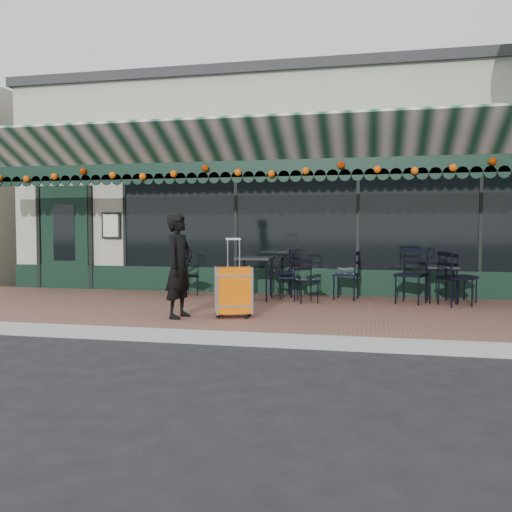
% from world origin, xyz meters
% --- Properties ---
extents(ground, '(80.00, 80.00, 0.00)m').
position_xyz_m(ground, '(0.00, 0.00, 0.00)').
color(ground, black).
rests_on(ground, ground).
extents(sidewalk, '(18.00, 4.00, 0.15)m').
position_xyz_m(sidewalk, '(0.00, 2.00, 0.07)').
color(sidewalk, brown).
rests_on(sidewalk, ground).
extents(curb, '(18.00, 0.16, 0.15)m').
position_xyz_m(curb, '(0.00, -0.08, 0.07)').
color(curb, '#9E9E99').
rests_on(curb, ground).
extents(restaurant_building, '(12.00, 9.60, 4.50)m').
position_xyz_m(restaurant_building, '(0.00, 7.84, 2.27)').
color(restaurant_building, '#AAA694').
rests_on(restaurant_building, ground).
extents(woman, '(0.45, 0.60, 1.52)m').
position_xyz_m(woman, '(-1.05, 0.84, 0.91)').
color(woman, black).
rests_on(woman, sidewalk).
extents(suitcase, '(0.57, 0.44, 1.14)m').
position_xyz_m(suitcase, '(-0.29, 1.02, 0.53)').
color(suitcase, '#ED6207').
rests_on(suitcase, sidewalk).
extents(cafe_table_a, '(0.52, 0.52, 0.64)m').
position_xyz_m(cafe_table_a, '(2.86, 3.30, 0.72)').
color(cafe_table_a, black).
rests_on(cafe_table_a, sidewalk).
extents(cafe_table_b, '(0.63, 0.63, 0.78)m').
position_xyz_m(cafe_table_b, '(-0.40, 3.00, 0.85)').
color(cafe_table_b, black).
rests_on(cafe_table_b, sidewalk).
extents(chair_a_left, '(0.51, 0.51, 0.89)m').
position_xyz_m(chair_a_left, '(1.21, 3.38, 0.59)').
color(chair_a_left, black).
rests_on(chair_a_left, sidewalk).
extents(chair_a_right, '(0.57, 0.57, 0.87)m').
position_xyz_m(chair_a_right, '(3.21, 3.45, 0.59)').
color(chair_a_right, black).
rests_on(chair_a_right, sidewalk).
extents(chair_a_front, '(0.63, 0.63, 0.97)m').
position_xyz_m(chair_a_front, '(2.33, 3.07, 0.63)').
color(chair_a_front, black).
rests_on(chair_a_front, sidewalk).
extents(chair_a_extra, '(0.61, 0.61, 0.92)m').
position_xyz_m(chair_a_extra, '(3.03, 2.91, 0.61)').
color(chair_a_extra, black).
rests_on(chair_a_extra, sidewalk).
extents(chair_b_left, '(0.55, 0.55, 0.90)m').
position_xyz_m(chair_b_left, '(-0.02, 3.56, 0.60)').
color(chair_b_left, black).
rests_on(chair_b_left, sidewalk).
extents(chair_b_right, '(0.39, 0.39, 0.76)m').
position_xyz_m(chair_b_right, '(0.19, 3.32, 0.53)').
color(chair_b_right, black).
rests_on(chair_b_right, sidewalk).
extents(chair_b_front, '(0.51, 0.51, 0.76)m').
position_xyz_m(chair_b_front, '(0.55, 2.80, 0.53)').
color(chair_b_front, black).
rests_on(chair_b_front, sidewalk).
extents(chair_solo, '(0.53, 0.53, 0.75)m').
position_xyz_m(chair_solo, '(-1.80, 3.23, 0.53)').
color(chair_solo, black).
rests_on(chair_solo, sidewalk).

